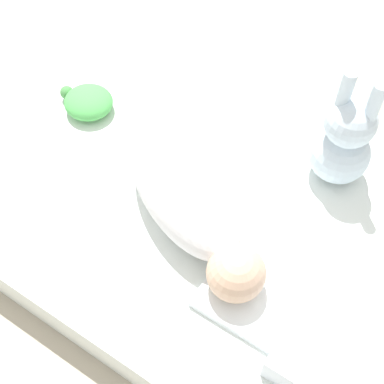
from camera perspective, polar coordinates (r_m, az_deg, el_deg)
The scene contains 7 objects.
ground_plane at distance 1.47m, azimuth 0.86°, elevation -3.57°, with size 12.00×12.00×0.00m, color #B2A893.
bed_mattress at distance 1.42m, azimuth 0.89°, elevation -2.19°, with size 1.47×0.89×0.13m.
burp_cloth at distance 1.23m, azimuth 7.29°, elevation -10.80°, with size 0.24×0.21×0.02m.
swaddled_baby at distance 1.26m, azimuth -0.26°, elevation -0.82°, with size 0.52×0.38×0.17m.
pillow at distance 1.21m, azimuth 17.83°, elevation -14.94°, with size 0.30×0.33×0.07m.
bunny_plush at distance 1.37m, azimuth 15.89°, elevation 5.16°, with size 0.15×0.15×0.33m.
turtle_plush at distance 1.56m, azimuth -11.09°, elevation 9.43°, with size 0.17×0.13×0.06m.
Camera 1 is at (-0.40, 0.65, 1.26)m, focal length 50.00 mm.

